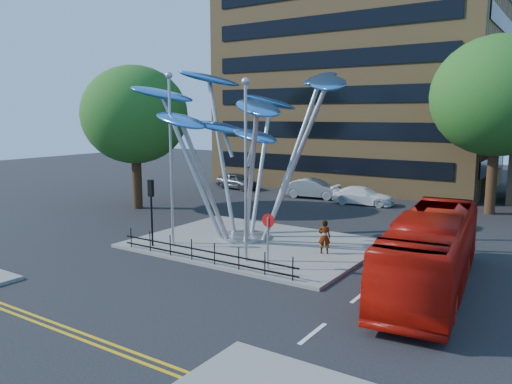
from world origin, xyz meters
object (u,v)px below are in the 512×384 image
Objects in this scene: tree_left at (135,115)px; no_entry_sign_island at (268,232)px; pedestrian at (324,237)px; traffic_light_island at (151,199)px; street_lamp_right at (246,154)px; parked_car_left at (237,181)px; tree_right at (498,96)px; leaf_sculpture at (245,114)px; parked_car_right at (363,196)px; street_lamp_left at (171,144)px; parked_car_mid at (314,189)px; red_bus at (431,252)px.

tree_left is 4.21× the size of no_entry_sign_island.
traffic_light_island is at bearing 2.34° from pedestrian.
parked_car_left is at bearing 126.58° from street_lamp_right.
leaf_sculpture is (-10.07, -15.32, -1.16)m from tree_right.
leaf_sculpture is 19.92m from parked_car_left.
pedestrian is 14.94m from parked_car_right.
street_lamp_left is 2.02× the size of parked_car_left.
parked_car_left is 0.93× the size of parked_car_right.
traffic_light_island is at bearing 161.57° from parked_car_right.
leaf_sculpture is at bearing -175.14° from parked_car_mid.
traffic_light_island is at bearing -179.24° from red_bus.
tree_right reaches higher than pedestrian.
tree_right reaches higher than street_lamp_right.
tree_right reaches higher than parked_car_left.
street_lamp_left is 7.47m from no_entry_sign_island.
leaf_sculpture is 7.80m from pedestrian.
pedestrian is 22.79m from parked_car_left.
tree_left reaches higher than red_bus.
street_lamp_left is at bearing 176.66° from red_bus.
pedestrian is at bearing 18.94° from street_lamp_left.
pedestrian is at bearing -170.68° from parked_car_right.
street_lamp_right is 8.83m from red_bus.
pedestrian is at bearing 74.30° from no_entry_sign_island.
street_lamp_left is 18.23m from parked_car_mid.
tree_left is at bearing 145.62° from street_lamp_left.
street_lamp_right is 0.75× the size of red_bus.
parked_car_left is at bearing 77.82° from parked_car_mid.
parked_car_right is at bearing -86.33° from parked_car_left.
street_lamp_left reaches higher than pedestrian.
parked_car_left is at bearing 128.70° from no_entry_sign_island.
tree_left reaches higher than pedestrian.
no_entry_sign_island reaches higher than parked_car_right.
tree_right is at bearing 85.47° from red_bus.
street_lamp_right is 18.13m from parked_car_right.
parked_car_mid is at bearing 111.16° from no_entry_sign_island.
parked_car_right is (-3.71, 14.47, -0.30)m from pedestrian.
street_lamp_left is at bearing -34.38° from tree_left.
pedestrian reaches higher than parked_car_left.
parked_car_left is (-13.97, 18.83, -4.35)m from street_lamp_right.
leaf_sculpture is 1.53× the size of street_lamp_right.
traffic_light_island is at bearing -146.92° from parked_car_left.
leaf_sculpture is 2.71× the size of parked_car_right.
tree_right is 18.37m from leaf_sculpture.
pedestrian is at bearing -13.00° from tree_left.
street_lamp_left is at bearing 162.40° from parked_car_right.
red_bus reaches higher than parked_car_mid.
leaf_sculpture reaches higher than pedestrian.
tree_left is 18.35m from no_entry_sign_island.
tree_left is 12.44m from traffic_light_island.
no_entry_sign_island is at bearing 0.13° from traffic_light_island.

